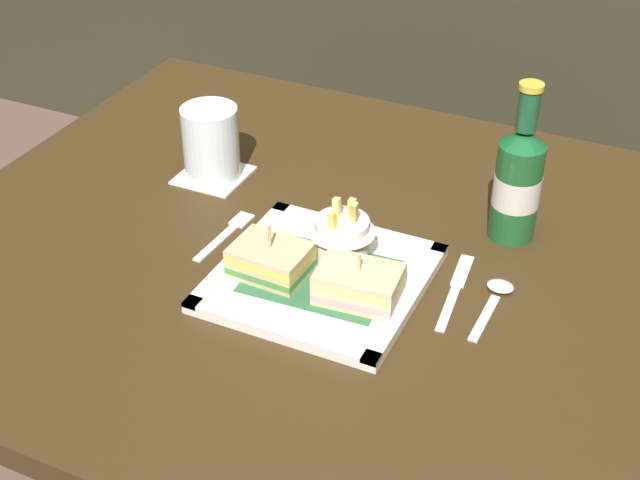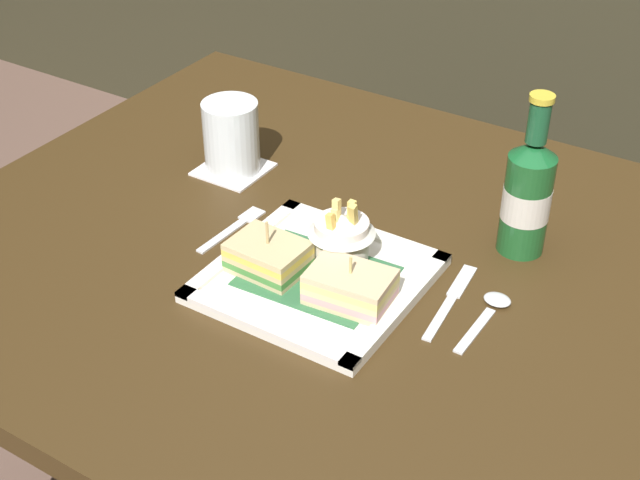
{
  "view_description": "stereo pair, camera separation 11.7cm",
  "coord_description": "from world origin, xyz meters",
  "px_view_note": "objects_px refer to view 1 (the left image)",
  "views": [
    {
      "loc": [
        0.43,
        -0.91,
        1.43
      ],
      "look_at": [
        0.02,
        -0.04,
        0.77
      ],
      "focal_mm": 50.27,
      "sensor_mm": 36.0,
      "label": 1
    },
    {
      "loc": [
        0.53,
        -0.85,
        1.43
      ],
      "look_at": [
        0.02,
        -0.04,
        0.77
      ],
      "focal_mm": 50.27,
      "sensor_mm": 36.0,
      "label": 2
    }
  ],
  "objects_px": {
    "beer_bottle": "(518,181)",
    "water_glass": "(211,147)",
    "dining_table": "(319,319)",
    "knife": "(456,288)",
    "sandwich_half_left": "(271,260)",
    "fork": "(227,233)",
    "spoon": "(496,294)",
    "sandwich_half_right": "(359,284)",
    "square_plate": "(321,279)",
    "fries_cup": "(342,232)"
  },
  "relations": [
    {
      "from": "beer_bottle",
      "to": "water_glass",
      "type": "bearing_deg",
      "value": -175.26
    },
    {
      "from": "dining_table",
      "to": "knife",
      "type": "relative_size",
      "value": 6.57
    },
    {
      "from": "beer_bottle",
      "to": "dining_table",
      "type": "bearing_deg",
      "value": -148.07
    },
    {
      "from": "dining_table",
      "to": "sandwich_half_left",
      "type": "xyz_separation_m",
      "value": [
        -0.03,
        -0.09,
        0.16
      ]
    },
    {
      "from": "beer_bottle",
      "to": "knife",
      "type": "relative_size",
      "value": 1.39
    },
    {
      "from": "fork",
      "to": "dining_table",
      "type": "bearing_deg",
      "value": 10.5
    },
    {
      "from": "water_glass",
      "to": "knife",
      "type": "xyz_separation_m",
      "value": [
        0.43,
        -0.11,
        -0.05
      ]
    },
    {
      "from": "knife",
      "to": "spoon",
      "type": "xyz_separation_m",
      "value": [
        0.05,
        0.01,
        0.0
      ]
    },
    {
      "from": "sandwich_half_right",
      "to": "spoon",
      "type": "relative_size",
      "value": 0.86
    },
    {
      "from": "sandwich_half_left",
      "to": "beer_bottle",
      "type": "height_order",
      "value": "beer_bottle"
    },
    {
      "from": "water_glass",
      "to": "dining_table",
      "type": "bearing_deg",
      "value": -24.43
    },
    {
      "from": "square_plate",
      "to": "beer_bottle",
      "type": "xyz_separation_m",
      "value": [
        0.19,
        0.21,
        0.08
      ]
    },
    {
      "from": "square_plate",
      "to": "water_glass",
      "type": "xyz_separation_m",
      "value": [
        -0.27,
        0.17,
        0.05
      ]
    },
    {
      "from": "beer_bottle",
      "to": "knife",
      "type": "xyz_separation_m",
      "value": [
        -0.03,
        -0.15,
        -0.09
      ]
    },
    {
      "from": "fries_cup",
      "to": "water_glass",
      "type": "distance_m",
      "value": 0.3
    },
    {
      "from": "fries_cup",
      "to": "water_glass",
      "type": "relative_size",
      "value": 0.86
    },
    {
      "from": "beer_bottle",
      "to": "fork",
      "type": "xyz_separation_m",
      "value": [
        -0.36,
        -0.17,
        -0.09
      ]
    },
    {
      "from": "sandwich_half_right",
      "to": "fork",
      "type": "xyz_separation_m",
      "value": [
        -0.23,
        0.07,
        -0.03
      ]
    },
    {
      "from": "sandwich_half_left",
      "to": "beer_bottle",
      "type": "relative_size",
      "value": 0.43
    },
    {
      "from": "beer_bottle",
      "to": "water_glass",
      "type": "relative_size",
      "value": 2.05
    },
    {
      "from": "dining_table",
      "to": "square_plate",
      "type": "distance_m",
      "value": 0.16
    },
    {
      "from": "sandwich_half_right",
      "to": "fries_cup",
      "type": "xyz_separation_m",
      "value": [
        -0.05,
        0.07,
        0.02
      ]
    },
    {
      "from": "square_plate",
      "to": "fork",
      "type": "height_order",
      "value": "square_plate"
    },
    {
      "from": "dining_table",
      "to": "beer_bottle",
      "type": "distance_m",
      "value": 0.34
    },
    {
      "from": "sandwich_half_left",
      "to": "sandwich_half_right",
      "type": "height_order",
      "value": "sandwich_half_left"
    },
    {
      "from": "square_plate",
      "to": "sandwich_half_left",
      "type": "xyz_separation_m",
      "value": [
        -0.06,
        -0.02,
        0.02
      ]
    },
    {
      "from": "fries_cup",
      "to": "sandwich_half_left",
      "type": "bearing_deg",
      "value": -136.26
    },
    {
      "from": "fries_cup",
      "to": "spoon",
      "type": "distance_m",
      "value": 0.21
    },
    {
      "from": "water_glass",
      "to": "sandwich_half_right",
      "type": "bearing_deg",
      "value": -30.98
    },
    {
      "from": "square_plate",
      "to": "spoon",
      "type": "distance_m",
      "value": 0.22
    },
    {
      "from": "spoon",
      "to": "beer_bottle",
      "type": "bearing_deg",
      "value": 98.39
    },
    {
      "from": "sandwich_half_left",
      "to": "fork",
      "type": "distance_m",
      "value": 0.13
    },
    {
      "from": "sandwich_half_right",
      "to": "water_glass",
      "type": "xyz_separation_m",
      "value": [
        -0.33,
        0.2,
        0.02
      ]
    },
    {
      "from": "fries_cup",
      "to": "water_glass",
      "type": "bearing_deg",
      "value": 154.78
    },
    {
      "from": "beer_bottle",
      "to": "fries_cup",
      "type": "bearing_deg",
      "value": -137.76
    },
    {
      "from": "dining_table",
      "to": "sandwich_half_left",
      "type": "distance_m",
      "value": 0.18
    },
    {
      "from": "sandwich_half_right",
      "to": "spoon",
      "type": "distance_m",
      "value": 0.18
    },
    {
      "from": "water_glass",
      "to": "fork",
      "type": "bearing_deg",
      "value": -52.53
    },
    {
      "from": "beer_bottle",
      "to": "fork",
      "type": "bearing_deg",
      "value": -155.13
    },
    {
      "from": "dining_table",
      "to": "spoon",
      "type": "relative_size",
      "value": 8.58
    },
    {
      "from": "dining_table",
      "to": "fries_cup",
      "type": "bearing_deg",
      "value": -29.16
    },
    {
      "from": "knife",
      "to": "water_glass",
      "type": "bearing_deg",
      "value": 165.19
    },
    {
      "from": "spoon",
      "to": "knife",
      "type": "bearing_deg",
      "value": -174.35
    },
    {
      "from": "square_plate",
      "to": "fries_cup",
      "type": "bearing_deg",
      "value": 79.31
    },
    {
      "from": "square_plate",
      "to": "dining_table",
      "type": "bearing_deg",
      "value": 116.85
    },
    {
      "from": "beer_bottle",
      "to": "knife",
      "type": "height_order",
      "value": "beer_bottle"
    },
    {
      "from": "dining_table",
      "to": "spoon",
      "type": "bearing_deg",
      "value": -0.85
    },
    {
      "from": "beer_bottle",
      "to": "fork",
      "type": "relative_size",
      "value": 1.73
    },
    {
      "from": "knife",
      "to": "fries_cup",
      "type": "bearing_deg",
      "value": -174.09
    },
    {
      "from": "square_plate",
      "to": "knife",
      "type": "distance_m",
      "value": 0.17
    }
  ]
}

